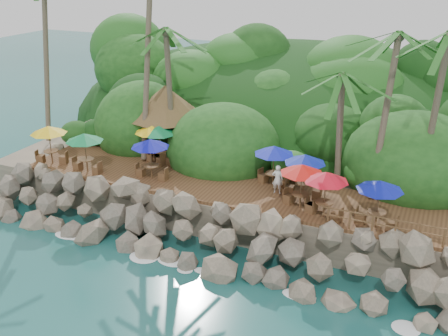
% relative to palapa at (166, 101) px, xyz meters
% --- Properties ---
extents(ground, '(140.00, 140.00, 0.00)m').
position_rel_palapa_xyz_m(ground, '(6.13, -9.98, -5.79)').
color(ground, '#19514F').
rests_on(ground, ground).
extents(land_base, '(32.00, 25.20, 2.10)m').
position_rel_palapa_xyz_m(land_base, '(6.13, 6.02, -4.74)').
color(land_base, gray).
rests_on(land_base, ground).
extents(jungle_hill, '(44.80, 28.00, 15.40)m').
position_rel_palapa_xyz_m(jungle_hill, '(6.13, 13.52, -5.79)').
color(jungle_hill, '#143811').
rests_on(jungle_hill, ground).
extents(seawall, '(29.00, 4.00, 2.30)m').
position_rel_palapa_xyz_m(seawall, '(6.13, -7.98, -4.64)').
color(seawall, gray).
rests_on(seawall, ground).
extents(terrace, '(26.00, 5.00, 0.20)m').
position_rel_palapa_xyz_m(terrace, '(6.13, -3.98, -3.59)').
color(terrace, brown).
rests_on(terrace, land_base).
extents(jungle_foliage, '(44.00, 16.00, 12.00)m').
position_rel_palapa_xyz_m(jungle_foliage, '(6.13, 5.02, -5.79)').
color(jungle_foliage, '#143811').
rests_on(jungle_foliage, ground).
extents(foam_line, '(25.20, 0.80, 0.06)m').
position_rel_palapa_xyz_m(foam_line, '(6.13, -9.68, -5.76)').
color(foam_line, white).
rests_on(foam_line, ground).
extents(palms, '(31.93, 6.52, 13.07)m').
position_rel_palapa_xyz_m(palms, '(5.89, -1.25, 5.92)').
color(palms, brown).
rests_on(palms, ground).
extents(palapa, '(5.36, 5.36, 4.60)m').
position_rel_palapa_xyz_m(palapa, '(0.00, 0.00, 0.00)').
color(palapa, brown).
rests_on(palapa, ground).
extents(dining_clusters, '(23.24, 5.55, 2.54)m').
position_rel_palapa_xyz_m(dining_clusters, '(5.31, -4.32, -1.38)').
color(dining_clusters, brown).
rests_on(dining_clusters, terrace).
extents(railing, '(6.10, 0.10, 1.00)m').
position_rel_palapa_xyz_m(railing, '(15.70, -6.33, -2.89)').
color(railing, brown).
rests_on(railing, terrace).
extents(waiter, '(0.67, 0.48, 1.73)m').
position_rel_palapa_xyz_m(waiter, '(9.37, -3.75, -2.63)').
color(waiter, white).
rests_on(waiter, terrace).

